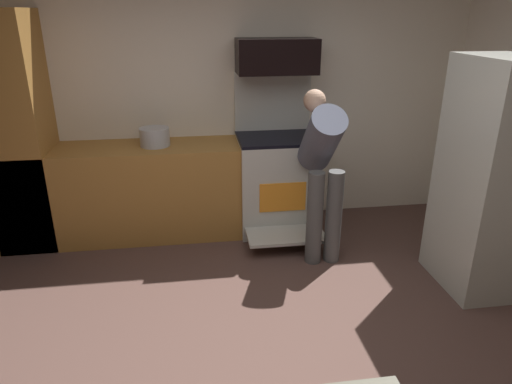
# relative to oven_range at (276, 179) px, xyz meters

# --- Properties ---
(ground_plane) EXTENTS (5.20, 4.80, 0.02)m
(ground_plane) POSITION_rel_oven_range_xyz_m (-0.49, -1.97, -0.52)
(ground_plane) COLOR brown
(wall_back) EXTENTS (5.20, 0.12, 2.60)m
(wall_back) POSITION_rel_oven_range_xyz_m (-0.49, 0.37, 0.79)
(wall_back) COLOR silver
(wall_back) RESTS_ON ground
(lower_cabinet_run) EXTENTS (2.40, 0.60, 0.90)m
(lower_cabinet_run) POSITION_rel_oven_range_xyz_m (-1.39, 0.01, -0.06)
(lower_cabinet_run) COLOR #A77233
(lower_cabinet_run) RESTS_ON ground
(cabinet_column) EXTENTS (0.60, 0.60, 2.10)m
(cabinet_column) POSITION_rel_oven_range_xyz_m (-2.39, 0.01, 0.54)
(cabinet_column) COLOR #A77233
(cabinet_column) RESTS_ON ground
(oven_range) EXTENTS (0.76, 1.01, 1.53)m
(oven_range) POSITION_rel_oven_range_xyz_m (0.00, 0.00, 0.00)
(oven_range) COLOR beige
(oven_range) RESTS_ON ground
(microwave) EXTENTS (0.74, 0.38, 0.32)m
(microwave) POSITION_rel_oven_range_xyz_m (-0.00, 0.09, 1.18)
(microwave) COLOR black
(microwave) RESTS_ON oven_range
(refrigerator) EXTENTS (0.84, 0.74, 1.79)m
(refrigerator) POSITION_rel_oven_range_xyz_m (1.54, -1.27, 0.39)
(refrigerator) COLOR beige
(refrigerator) RESTS_ON ground
(person_cook) EXTENTS (0.31, 0.69, 1.44)m
(person_cook) POSITION_rel_oven_range_xyz_m (0.28, -0.60, 0.35)
(person_cook) COLOR #4F4F4F
(person_cook) RESTS_ON ground
(stock_pot) EXTENTS (0.27, 0.27, 0.17)m
(stock_pot) POSITION_rel_oven_range_xyz_m (-1.16, 0.01, 0.47)
(stock_pot) COLOR #B4B7BE
(stock_pot) RESTS_ON lower_cabinet_run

